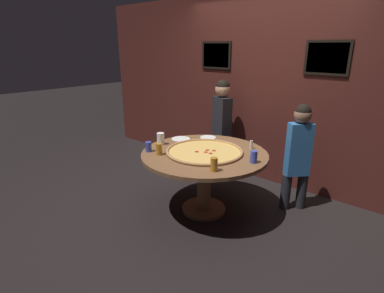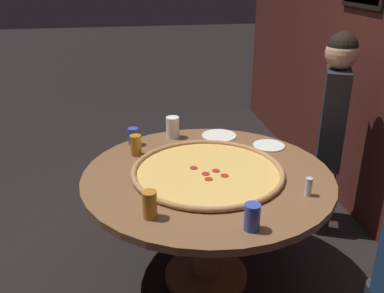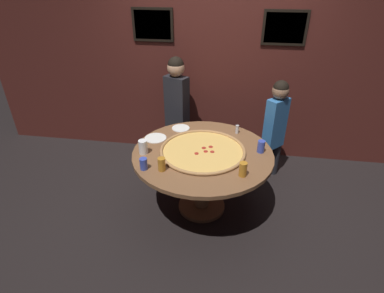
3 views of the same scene
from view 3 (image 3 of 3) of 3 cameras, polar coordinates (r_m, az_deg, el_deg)
The scene contains 14 objects.
ground_plane at distance 3.48m, azimuth 1.83°, elevation -11.42°, with size 24.00×24.00×0.00m, color black.
back_wall at distance 4.04m, azimuth 4.53°, elevation 15.69°, with size 6.40×0.08×2.60m.
dining_table at distance 3.12m, azimuth 2.00°, elevation -3.28°, with size 1.43×1.43×0.74m.
giant_pizza at distance 3.04m, azimuth 2.05°, elevation -0.70°, with size 0.87×0.87×0.03m.
drink_cup_near_right at distance 2.78m, azimuth -9.21°, elevation -3.28°, with size 0.07×0.07×0.11m, color #384CB7.
drink_cup_by_shaker at distance 2.74m, azimuth -5.80°, elevation -3.38°, with size 0.07×0.07×0.13m, color #BC7A23.
drink_cup_near_left at distance 3.08m, azimuth 13.02°, elevation 0.00°, with size 0.07×0.07×0.13m, color #384CB7.
drink_cup_far_right at distance 2.69m, azimuth 9.69°, elevation -4.31°, with size 0.07×0.07×0.14m, color #BC7A23.
drink_cup_far_left at distance 3.01m, azimuth -9.28°, elevation -0.08°, with size 0.09×0.09×0.14m, color white.
white_plate_right_side at distance 3.30m, azimuth -6.96°, elevation 1.61°, with size 0.24×0.24×0.01m, color white.
white_plate_far_back at distance 3.49m, azimuth -2.16°, elevation 3.52°, with size 0.21×0.21×0.01m, color white.
condiment_shaker at distance 3.41m, azimuth 8.59°, elevation 3.28°, with size 0.04×0.04×0.10m.
diner_far_left at distance 3.94m, azimuth -2.90°, elevation 7.91°, with size 0.38×0.27×1.44m.
diner_side_left at distance 3.73m, azimuth 15.56°, elevation 3.90°, with size 0.30×0.31×1.28m.
Camera 3 is at (0.28, -2.59, 2.32)m, focal length 28.00 mm.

